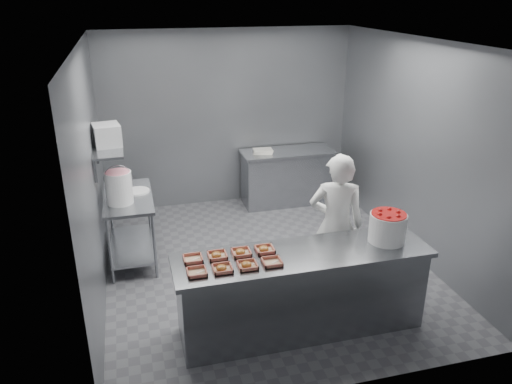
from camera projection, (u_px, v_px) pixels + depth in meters
floor at (265, 264)px, 6.50m from camera, size 4.50×4.50×0.00m
ceiling at (267, 41)px, 5.44m from camera, size 4.50×4.50×0.00m
wall_back at (228, 119)px, 7.99m from camera, size 4.00×0.04×2.80m
wall_left at (92, 178)px, 5.50m from camera, size 0.04×4.50×2.80m
wall_right at (415, 150)px, 6.44m from camera, size 0.04×4.50×2.80m
service_counter at (301, 291)px, 5.12m from camera, size 2.60×0.70×0.90m
prep_table at (130, 218)px, 6.42m from camera, size 0.60×1.20×0.90m
back_counter at (287, 177)px, 8.24m from camera, size 1.50×0.60×0.90m
wall_shelf at (108, 148)px, 6.02m from camera, size 0.35×0.90×0.03m
tray_0 at (197, 272)px, 4.58m from camera, size 0.19×0.18×0.04m
tray_1 at (222, 268)px, 4.63m from camera, size 0.19×0.18×0.06m
tray_2 at (247, 265)px, 4.69m from camera, size 0.19×0.18×0.06m
tray_3 at (272, 262)px, 4.75m from camera, size 0.19×0.18×0.04m
tray_4 at (193, 259)px, 4.80m from camera, size 0.19×0.18×0.04m
tray_5 at (217, 255)px, 4.86m from camera, size 0.19×0.18×0.06m
tray_6 at (241, 252)px, 4.91m from camera, size 0.19×0.18×0.06m
tray_7 at (264, 249)px, 4.97m from camera, size 0.19×0.18×0.06m
worker at (336, 225)px, 5.65m from camera, size 0.72×0.59×1.70m
strawberry_tub at (388, 226)px, 5.12m from camera, size 0.38×0.38×0.31m
glaze_bucket at (119, 187)px, 6.03m from camera, size 0.34×0.32×0.49m
bucket_lid at (138, 191)px, 6.43m from camera, size 0.39×0.39×0.02m
rag at (122, 184)px, 6.68m from camera, size 0.18×0.16×0.02m
appliance at (107, 135)px, 6.02m from camera, size 0.36×0.39×0.26m
paper_stack at (263, 151)px, 7.97m from camera, size 0.34×0.28×0.06m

